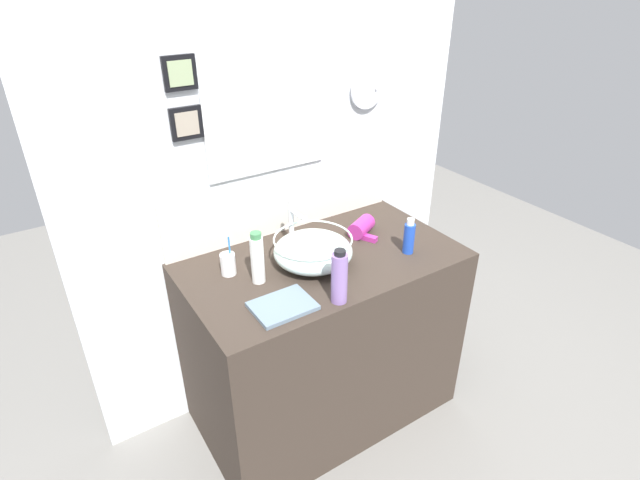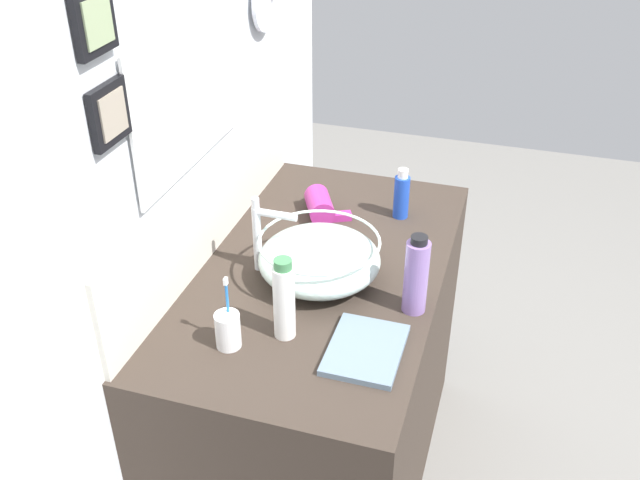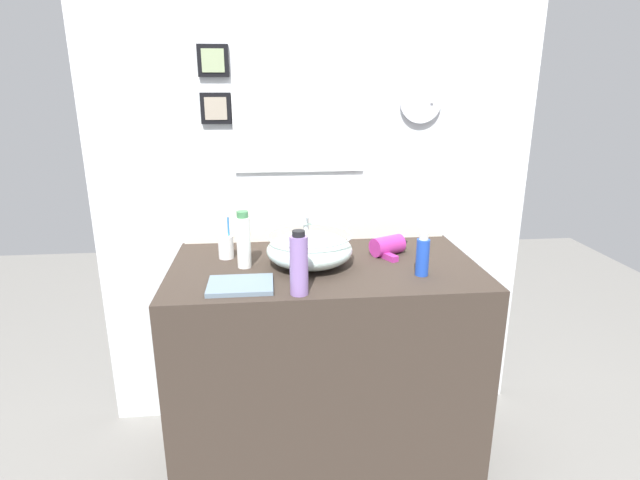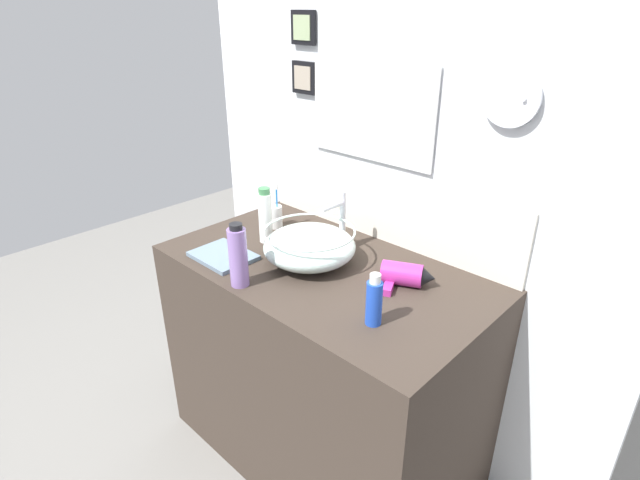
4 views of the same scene
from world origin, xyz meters
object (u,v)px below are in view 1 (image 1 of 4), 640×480
(hair_drier, at_px, (363,226))
(toothbrush_cup, at_px, (228,264))
(faucet, at_px, (293,222))
(shampoo_bottle, at_px, (258,259))
(spray_bottle, at_px, (339,277))
(soap_dispenser, at_px, (409,237))
(hand_towel, at_px, (283,306))
(glass_bowl_sink, at_px, (313,251))

(hair_drier, distance_m, toothbrush_cup, 0.68)
(faucet, height_order, shampoo_bottle, faucet)
(hair_drier, distance_m, spray_bottle, 0.56)
(faucet, relative_size, soap_dispenser, 1.36)
(hair_drier, distance_m, soap_dispenser, 0.26)
(shampoo_bottle, bearing_deg, hair_drier, 9.44)
(soap_dispenser, height_order, hand_towel, soap_dispenser)
(hand_towel, bearing_deg, glass_bowl_sink, 37.16)
(spray_bottle, bearing_deg, glass_bowl_sink, 78.12)
(faucet, relative_size, toothbrush_cup, 1.19)
(toothbrush_cup, bearing_deg, hair_drier, -1.87)
(faucet, relative_size, shampoo_bottle, 1.02)
(shampoo_bottle, bearing_deg, toothbrush_cup, 122.76)
(soap_dispenser, distance_m, shampoo_bottle, 0.67)
(shampoo_bottle, xyz_separation_m, hand_towel, (-0.01, -0.20, -0.10))
(glass_bowl_sink, distance_m, soap_dispenser, 0.43)
(glass_bowl_sink, relative_size, soap_dispenser, 2.02)
(faucet, height_order, hand_towel, faucet)
(hair_drier, bearing_deg, soap_dispenser, -76.70)
(toothbrush_cup, height_order, shampoo_bottle, shampoo_bottle)
(glass_bowl_sink, height_order, shampoo_bottle, shampoo_bottle)
(spray_bottle, bearing_deg, hair_drier, 43.16)
(soap_dispenser, relative_size, hand_towel, 0.73)
(glass_bowl_sink, height_order, hand_towel, glass_bowl_sink)
(toothbrush_cup, bearing_deg, shampoo_bottle, -57.24)
(toothbrush_cup, height_order, spray_bottle, spray_bottle)
(spray_bottle, bearing_deg, hand_towel, 158.71)
(toothbrush_cup, height_order, hand_towel, toothbrush_cup)
(glass_bowl_sink, bearing_deg, shampoo_bottle, 178.65)
(glass_bowl_sink, height_order, spray_bottle, spray_bottle)
(hair_drier, bearing_deg, hand_towel, -153.53)
(toothbrush_cup, bearing_deg, faucet, 6.07)
(soap_dispenser, bearing_deg, shampoo_bottle, 167.19)
(hair_drier, relative_size, soap_dispenser, 1.16)
(hair_drier, height_order, toothbrush_cup, toothbrush_cup)
(hair_drier, xyz_separation_m, hand_towel, (-0.60, -0.30, -0.03))
(shampoo_bottle, distance_m, hand_towel, 0.22)
(shampoo_bottle, bearing_deg, faucet, 31.90)
(soap_dispenser, relative_size, spray_bottle, 0.74)
(faucet, distance_m, toothbrush_cup, 0.34)
(faucet, height_order, toothbrush_cup, faucet)
(spray_bottle, relative_size, shampoo_bottle, 1.00)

